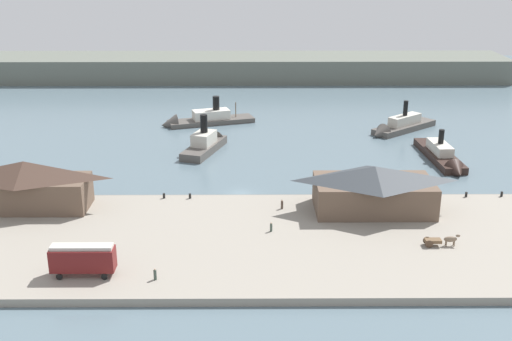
{
  "coord_description": "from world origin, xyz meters",
  "views": [
    {
      "loc": [
        2.12,
        -111.39,
        43.95
      ],
      "look_at": [
        2.87,
        7.23,
        2.0
      ],
      "focal_mm": 44.52,
      "sensor_mm": 36.0,
      "label": 1
    }
  ],
  "objects_px": {
    "pedestrian_walking_east": "(271,227)",
    "mooring_post_center_west": "(502,194)",
    "ferry_shed_customs_shed": "(374,188)",
    "street_tram": "(83,258)",
    "mooring_post_center_east": "(466,195)",
    "pedestrian_near_cart": "(155,275)",
    "ferry_shed_west_terminal": "(26,185)",
    "ferry_moored_west": "(443,158)",
    "ferry_near_quay": "(207,143)",
    "mooring_post_west": "(190,196)",
    "horse_cart": "(440,240)",
    "ferry_approaching_west": "(199,120)",
    "mooring_post_east": "(164,196)",
    "pedestrian_at_waters_edge": "(282,205)",
    "ferry_moored_east": "(398,127)"
  },
  "relations": [
    {
      "from": "ferry_shed_customs_shed",
      "to": "mooring_post_center_east",
      "type": "xyz_separation_m",
      "value": [
        18.0,
        5.91,
        -3.57
      ]
    },
    {
      "from": "street_tram",
      "to": "mooring_post_center_east",
      "type": "relative_size",
      "value": 9.72
    },
    {
      "from": "ferry_shed_customs_shed",
      "to": "pedestrian_at_waters_edge",
      "type": "distance_m",
      "value": 15.93
    },
    {
      "from": "ferry_moored_west",
      "to": "ferry_shed_customs_shed",
      "type": "bearing_deg",
      "value": -125.51
    },
    {
      "from": "pedestrian_at_waters_edge",
      "to": "mooring_post_west",
      "type": "relative_size",
      "value": 1.85
    },
    {
      "from": "ferry_moored_east",
      "to": "ferry_near_quay",
      "type": "bearing_deg",
      "value": -162.73
    },
    {
      "from": "mooring_post_west",
      "to": "ferry_moored_west",
      "type": "distance_m",
      "value": 57.23
    },
    {
      "from": "ferry_near_quay",
      "to": "pedestrian_walking_east",
      "type": "bearing_deg",
      "value": -74.11
    },
    {
      "from": "street_tram",
      "to": "ferry_near_quay",
      "type": "bearing_deg",
      "value": 78.09
    },
    {
      "from": "ferry_shed_west_terminal",
      "to": "mooring_post_center_west",
      "type": "height_order",
      "value": "ferry_shed_west_terminal"
    },
    {
      "from": "mooring_post_center_east",
      "to": "ferry_near_quay",
      "type": "bearing_deg",
      "value": 146.66
    },
    {
      "from": "mooring_post_west",
      "to": "ferry_approaching_west",
      "type": "xyz_separation_m",
      "value": [
        -2.65,
        54.65,
        -0.45
      ]
    },
    {
      "from": "pedestrian_at_waters_edge",
      "to": "ferry_moored_west",
      "type": "height_order",
      "value": "ferry_moored_west"
    },
    {
      "from": "ferry_near_quay",
      "to": "mooring_post_center_east",
      "type": "bearing_deg",
      "value": -33.34
    },
    {
      "from": "pedestrian_at_waters_edge",
      "to": "pedestrian_near_cart",
      "type": "xyz_separation_m",
      "value": [
        -18.35,
        -24.62,
        0.01
      ]
    },
    {
      "from": "street_tram",
      "to": "ferry_moored_east",
      "type": "xyz_separation_m",
      "value": [
        59.8,
        75.51,
        -2.58
      ]
    },
    {
      "from": "ferry_shed_customs_shed",
      "to": "street_tram",
      "type": "relative_size",
      "value": 2.32
    },
    {
      "from": "ferry_shed_west_terminal",
      "to": "ferry_moored_west",
      "type": "height_order",
      "value": "ferry_shed_west_terminal"
    },
    {
      "from": "horse_cart",
      "to": "mooring_post_west",
      "type": "xyz_separation_m",
      "value": [
        -39.62,
        19.42,
        -0.49
      ]
    },
    {
      "from": "ferry_approaching_west",
      "to": "mooring_post_east",
      "type": "bearing_deg",
      "value": -92.14
    },
    {
      "from": "pedestrian_near_cart",
      "to": "ferry_moored_west",
      "type": "relative_size",
      "value": 0.07
    },
    {
      "from": "ferry_shed_customs_shed",
      "to": "ferry_approaching_west",
      "type": "distance_m",
      "value": 69.49
    },
    {
      "from": "mooring_post_center_east",
      "to": "pedestrian_near_cart",
      "type": "bearing_deg",
      "value": -150.07
    },
    {
      "from": "ferry_shed_west_terminal",
      "to": "horse_cart",
      "type": "bearing_deg",
      "value": -12.61
    },
    {
      "from": "pedestrian_walking_east",
      "to": "mooring_post_center_west",
      "type": "bearing_deg",
      "value": 19.2
    },
    {
      "from": "mooring_post_center_west",
      "to": "ferry_moored_west",
      "type": "xyz_separation_m",
      "value": [
        -4.09,
        22.53,
        -0.47
      ]
    },
    {
      "from": "ferry_shed_west_terminal",
      "to": "pedestrian_near_cart",
      "type": "bearing_deg",
      "value": -44.58
    },
    {
      "from": "ferry_shed_customs_shed",
      "to": "ferry_moored_east",
      "type": "height_order",
      "value": "ferry_shed_customs_shed"
    },
    {
      "from": "ferry_shed_customs_shed",
      "to": "ferry_moored_east",
      "type": "bearing_deg",
      "value": 73.21
    },
    {
      "from": "pedestrian_near_cart",
      "to": "ferry_moored_east",
      "type": "height_order",
      "value": "ferry_moored_east"
    },
    {
      "from": "mooring_post_center_west",
      "to": "street_tram",
      "type": "bearing_deg",
      "value": -157.14
    },
    {
      "from": "ferry_shed_customs_shed",
      "to": "ferry_near_quay",
      "type": "distance_m",
      "value": 49.33
    },
    {
      "from": "ferry_moored_west",
      "to": "ferry_shed_west_terminal",
      "type": "bearing_deg",
      "value": -160.96
    },
    {
      "from": "ferry_shed_west_terminal",
      "to": "ferry_approaching_west",
      "type": "relative_size",
      "value": 0.85
    },
    {
      "from": "ferry_shed_customs_shed",
      "to": "mooring_post_west",
      "type": "xyz_separation_m",
      "value": [
        -31.92,
        5.5,
        -3.57
      ]
    },
    {
      "from": "mooring_post_west",
      "to": "ferry_moored_east",
      "type": "bearing_deg",
      "value": 44.66
    },
    {
      "from": "mooring_post_east",
      "to": "mooring_post_center_west",
      "type": "distance_m",
      "value": 61.12
    },
    {
      "from": "pedestrian_at_waters_edge",
      "to": "ferry_moored_west",
      "type": "xyz_separation_m",
      "value": [
        36.01,
        28.0,
        -0.78
      ]
    },
    {
      "from": "pedestrian_at_waters_edge",
      "to": "mooring_post_center_east",
      "type": "relative_size",
      "value": 1.85
    },
    {
      "from": "mooring_post_east",
      "to": "mooring_post_center_west",
      "type": "xyz_separation_m",
      "value": [
        61.12,
        0.47,
        0.0
      ]
    },
    {
      "from": "street_tram",
      "to": "horse_cart",
      "type": "height_order",
      "value": "street_tram"
    },
    {
      "from": "street_tram",
      "to": "mooring_post_west",
      "type": "relative_size",
      "value": 9.72
    },
    {
      "from": "ferry_shed_west_terminal",
      "to": "mooring_post_west",
      "type": "xyz_separation_m",
      "value": [
        27.47,
        4.41,
        -3.9
      ]
    },
    {
      "from": "ferry_moored_east",
      "to": "ferry_moored_west",
      "type": "xyz_separation_m",
      "value": [
        4.51,
        -24.14,
        -0.09
      ]
    },
    {
      "from": "mooring_post_west",
      "to": "ferry_moored_east",
      "type": "relative_size",
      "value": 0.05
    },
    {
      "from": "mooring_post_east",
      "to": "ferry_approaching_west",
      "type": "bearing_deg",
      "value": 87.86
    },
    {
      "from": "mooring_post_west",
      "to": "ferry_near_quay",
      "type": "bearing_deg",
      "value": 88.46
    },
    {
      "from": "pedestrian_walking_east",
      "to": "mooring_post_center_east",
      "type": "bearing_deg",
      "value": 22.12
    },
    {
      "from": "mooring_post_east",
      "to": "pedestrian_at_waters_edge",
      "type": "bearing_deg",
      "value": -13.36
    },
    {
      "from": "pedestrian_at_waters_edge",
      "to": "ferry_moored_east",
      "type": "distance_m",
      "value": 60.92
    }
  ]
}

